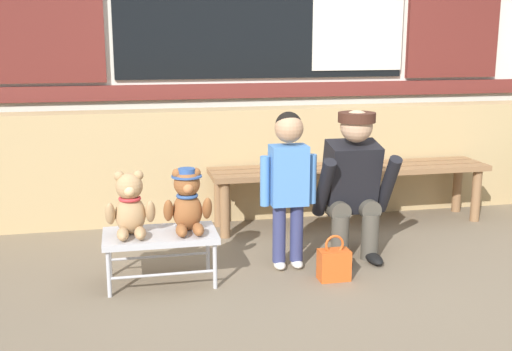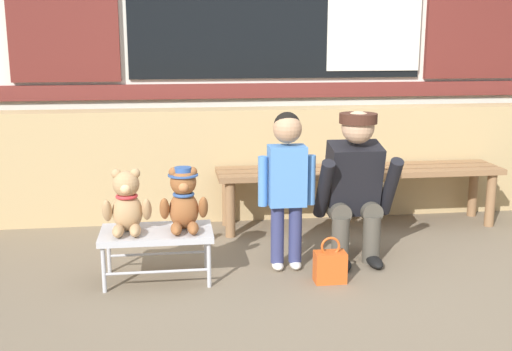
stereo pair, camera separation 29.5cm
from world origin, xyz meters
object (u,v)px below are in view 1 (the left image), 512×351
Objects in this scene: small_display_bench at (160,238)px; child_standing at (288,173)px; teddy_bear_plain at (130,206)px; teddy_bear_with_hat at (187,202)px; wooden_bench_long at (350,175)px; handbag_on_ground at (334,264)px; adult_crouching at (353,183)px.

small_display_bench is 0.67× the size of child_standing.
teddy_bear_plain is 0.38× the size of child_standing.
child_standing is (0.61, 0.09, 0.12)m from teddy_bear_with_hat.
wooden_bench_long is 1.19m from handbag_on_ground.
teddy_bear_with_hat is at bearing -169.36° from adult_crouching.
wooden_bench_long is 2.21× the size of adult_crouching.
adult_crouching is at bearing 56.35° from handbag_on_ground.
child_standing is at bearing 5.36° from teddy_bear_plain.
adult_crouching is (0.46, 0.11, -0.11)m from child_standing.
teddy_bear_with_hat is 0.63m from child_standing.
teddy_bear_plain is at bearing -171.74° from adult_crouching.
adult_crouching is at bearing 9.38° from small_display_bench.
small_display_bench is 0.26m from teddy_bear_with_hat.
child_standing reaches higher than teddy_bear_with_hat.
adult_crouching is at bearing 10.64° from teddy_bear_with_hat.
wooden_bench_long reaches higher than handbag_on_ground.
teddy_bear_with_hat is at bearing 0.77° from small_display_bench.
child_standing reaches higher than wooden_bench_long.
teddy_bear_plain is 0.95m from child_standing.
adult_crouching reaches higher than teddy_bear_plain.
adult_crouching is at bearing 14.06° from child_standing.
handbag_on_ground is (0.99, -0.17, -0.17)m from small_display_bench.
child_standing is at bearing -165.94° from adult_crouching.
child_standing is at bearing 8.05° from teddy_bear_with_hat.
adult_crouching is 3.49× the size of handbag_on_ground.
small_display_bench is 0.84m from child_standing.
teddy_bear_plain is 0.32m from teddy_bear_with_hat.
teddy_bear_plain is at bearing -151.35° from wooden_bench_long.
small_display_bench reaches higher than handbag_on_ground.
teddy_bear_with_hat is 1.09m from adult_crouching.
teddy_bear_plain is 1.21m from handbag_on_ground.
small_display_bench is at bearing -173.44° from child_standing.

